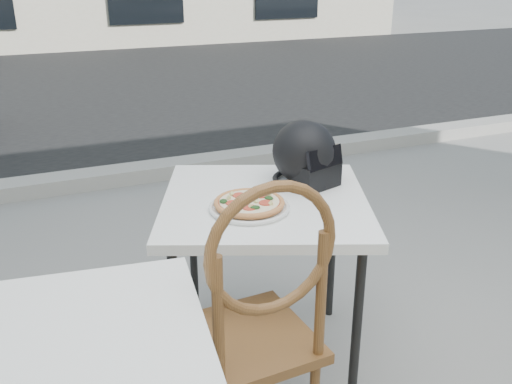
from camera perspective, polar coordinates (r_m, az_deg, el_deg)
name	(u,v)px	position (r m, az deg, el deg)	size (l,w,h in m)	color
street_asphalt	(97,88)	(8.79, -15.63, 9.95)	(30.00, 8.00, 0.00)	black
curb	(166,169)	(4.97, -8.95, 2.29)	(30.00, 0.25, 0.12)	#9A9790
cafe_table_main	(265,214)	(2.39, 0.89, -2.22)	(1.10, 1.10, 0.80)	white
plate	(249,208)	(2.25, -0.68, -1.57)	(0.34, 0.34, 0.02)	silver
pizza	(249,203)	(2.24, -0.68, -1.06)	(0.35, 0.35, 0.03)	#CD864B
helmet	(305,156)	(2.50, 4.96, 3.62)	(0.34, 0.35, 0.28)	black
cafe_chair_main	(257,317)	(1.89, 0.05, -12.42)	(0.46, 0.46, 1.15)	brown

